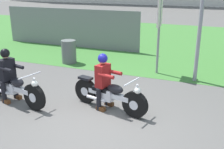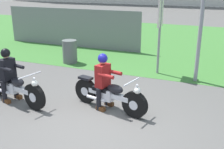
{
  "view_description": "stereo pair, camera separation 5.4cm",
  "coord_description": "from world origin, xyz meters",
  "px_view_note": "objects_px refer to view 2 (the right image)",
  "views": [
    {
      "loc": [
        2.35,
        -4.81,
        3.04
      ],
      "look_at": [
        -0.04,
        1.14,
        0.85
      ],
      "focal_mm": 44.23,
      "sensor_mm": 36.0,
      "label": 1
    },
    {
      "loc": [
        2.4,
        -4.79,
        3.04
      ],
      "look_at": [
        -0.04,
        1.14,
        0.85
      ],
      "focal_mm": 44.23,
      "sensor_mm": 36.0,
      "label": 2
    }
  ],
  "objects_px": {
    "rider_follow": "(8,71)",
    "sign_banner": "(160,23)",
    "motorcycle_follow": "(14,87)",
    "motorcycle_lead": "(109,95)",
    "trash_can": "(70,52)",
    "rider_lead": "(103,77)"
  },
  "relations": [
    {
      "from": "trash_can",
      "to": "rider_follow",
      "type": "bearing_deg",
      "value": -84.24
    },
    {
      "from": "motorcycle_follow",
      "to": "rider_follow",
      "type": "xyz_separation_m",
      "value": [
        -0.16,
        0.04,
        0.42
      ]
    },
    {
      "from": "rider_follow",
      "to": "trash_can",
      "type": "bearing_deg",
      "value": 108.68
    },
    {
      "from": "motorcycle_follow",
      "to": "rider_follow",
      "type": "bearing_deg",
      "value": 179.22
    },
    {
      "from": "rider_follow",
      "to": "sign_banner",
      "type": "height_order",
      "value": "sign_banner"
    },
    {
      "from": "motorcycle_lead",
      "to": "rider_follow",
      "type": "xyz_separation_m",
      "value": [
        -2.64,
        -0.48,
        0.44
      ]
    },
    {
      "from": "motorcycle_lead",
      "to": "trash_can",
      "type": "bearing_deg",
      "value": 145.97
    },
    {
      "from": "rider_lead",
      "to": "trash_can",
      "type": "xyz_separation_m",
      "value": [
        -2.85,
        3.18,
        -0.38
      ]
    },
    {
      "from": "trash_can",
      "to": "sign_banner",
      "type": "xyz_separation_m",
      "value": [
        3.45,
        0.03,
        1.28
      ]
    },
    {
      "from": "rider_lead",
      "to": "trash_can",
      "type": "relative_size",
      "value": 1.58
    },
    {
      "from": "motorcycle_lead",
      "to": "motorcycle_follow",
      "type": "height_order",
      "value": "motorcycle_follow"
    },
    {
      "from": "rider_follow",
      "to": "trash_can",
      "type": "relative_size",
      "value": 1.6
    },
    {
      "from": "rider_follow",
      "to": "motorcycle_follow",
      "type": "bearing_deg",
      "value": -0.78
    },
    {
      "from": "motorcycle_lead",
      "to": "sign_banner",
      "type": "distance_m",
      "value": 3.54
    },
    {
      "from": "rider_follow",
      "to": "trash_can",
      "type": "height_order",
      "value": "rider_follow"
    },
    {
      "from": "motorcycle_follow",
      "to": "rider_follow",
      "type": "relative_size",
      "value": 1.59
    },
    {
      "from": "sign_banner",
      "to": "motorcycle_follow",
      "type": "bearing_deg",
      "value": -127.69
    },
    {
      "from": "sign_banner",
      "to": "trash_can",
      "type": "bearing_deg",
      "value": -179.56
    },
    {
      "from": "rider_lead",
      "to": "sign_banner",
      "type": "xyz_separation_m",
      "value": [
        0.6,
        3.21,
        0.91
      ]
    },
    {
      "from": "motorcycle_follow",
      "to": "sign_banner",
      "type": "xyz_separation_m",
      "value": [
        2.91,
        3.77,
        1.32
      ]
    },
    {
      "from": "motorcycle_lead",
      "to": "sign_banner",
      "type": "xyz_separation_m",
      "value": [
        0.44,
        3.25,
        1.33
      ]
    },
    {
      "from": "rider_follow",
      "to": "motorcycle_lead",
      "type": "bearing_deg",
      "value": 23.3
    }
  ]
}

